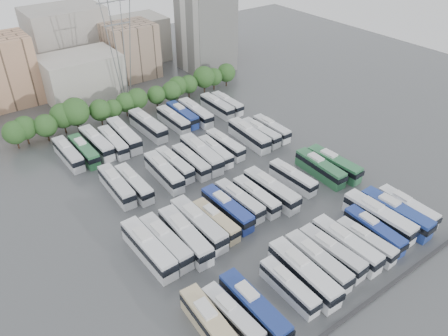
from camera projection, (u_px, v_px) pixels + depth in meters
ground at (231, 192)px, 85.41m from camera, size 220.00×220.00×0.00m
parapet at (369, 301)px, 63.15m from camera, size 56.00×0.50×0.50m
tree_line at (129, 100)px, 110.89m from camera, size 64.68×7.34×8.55m
city_buildings at (60, 59)px, 125.54m from camera, size 102.00×35.00×20.00m
apartment_tower at (206, 28)px, 133.84m from camera, size 14.00×14.00×26.00m
electricity_pylon at (118, 34)px, 109.57m from camera, size 9.00×6.91×33.83m
bus_r0_s0 at (212, 326)px, 57.67m from camera, size 3.38×12.97×4.03m
bus_r0_s1 at (232, 316)px, 59.27m from camera, size 2.96×11.32×3.52m
bus_r0_s2 at (254, 307)px, 60.13m from camera, size 2.84×13.00×4.08m
bus_r0_s4 at (289, 286)px, 63.65m from camera, size 2.56×10.97×3.43m
bus_r0_s5 at (304, 273)px, 65.25m from camera, size 3.49×13.67×4.26m
bus_r0_s6 at (317, 261)px, 67.48m from camera, size 2.99×12.56×3.92m
bus_r0_s7 at (332, 252)px, 69.21m from camera, size 3.15×12.20×3.80m
bus_r0_s8 at (346, 244)px, 70.51m from camera, size 2.91×12.89×4.04m
bus_r0_s9 at (366, 241)px, 71.55m from camera, size 2.87×11.03×3.43m
bus_r0_s10 at (374, 230)px, 73.53m from camera, size 3.08×11.82×3.68m
bus_r0_s11 at (379, 217)px, 76.01m from camera, size 3.27×13.70×4.28m
bus_r0_s12 at (396, 213)px, 76.92m from camera, size 3.36×13.55×4.22m
bus_r0_s13 at (407, 207)px, 78.70m from camera, size 2.80×11.73×3.66m
bus_r1_s0 at (149, 248)px, 69.61m from camera, size 3.29×13.61×4.25m
bus_r1_s1 at (166, 241)px, 71.06m from camera, size 3.18×12.88×4.02m
bus_r1_s2 at (185, 235)px, 72.09m from camera, size 3.39×13.65×4.26m
bus_r1_s3 at (198, 224)px, 74.50m from camera, size 3.26×13.66×4.27m
bus_r1_s4 at (216, 220)px, 75.84m from camera, size 2.84×11.13×3.47m
bus_r1_s5 at (227, 209)px, 78.23m from camera, size 3.07×12.47×3.89m
bus_r1_s6 at (239, 200)px, 80.39m from camera, size 3.01×11.83×3.68m
bus_r1_s7 at (256, 196)px, 81.54m from camera, size 2.59×11.38×3.56m
bus_r1_s8 at (271, 190)px, 82.83m from camera, size 3.31×13.16×4.10m
bus_r1_s10 at (293, 177)px, 86.74m from camera, size 2.90×11.30×3.52m
bus_r1_s12 at (320, 168)px, 89.21m from camera, size 3.31×12.56×3.91m
bus_r1_s13 at (334, 164)px, 90.37m from camera, size 3.37×12.83×3.99m
bus_r2_s1 at (117, 185)px, 84.12m from camera, size 3.05×12.55×3.92m
bus_r2_s2 at (134, 183)px, 84.80m from camera, size 2.64×11.87×3.72m
bus_r2_s4 at (164, 172)px, 88.00m from camera, size 3.29×12.84×4.00m
bus_r2_s5 at (175, 164)px, 90.56m from camera, size 2.74×11.71×3.66m
bus_r2_s6 at (191, 161)px, 91.47m from camera, size 2.65×11.74×3.68m
bus_r2_s7 at (201, 154)px, 93.46m from camera, size 3.63×13.79×4.29m
bus_r2_s8 at (215, 151)px, 95.03m from camera, size 2.96×11.13×3.46m
bus_r2_s9 at (225, 144)px, 97.34m from camera, size 2.76×11.61×3.63m
bus_r2_s11 at (249, 135)px, 100.39m from camera, size 3.49×13.21×4.11m
bus_r2_s12 at (260, 132)px, 101.90m from camera, size 2.82×11.70×3.65m
bus_r2_s13 at (271, 128)px, 103.66m from camera, size 2.49×11.27×3.53m
bus_r3_s0 at (68, 154)px, 93.86m from camera, size 2.87×12.29×3.84m
bus_r3_s1 at (84, 151)px, 94.91m from camera, size 2.75×12.06×3.77m
bus_r3_s2 at (97, 143)px, 97.49m from camera, size 3.22×13.15×4.10m
bus_r3_s3 at (113, 142)px, 98.10m from camera, size 3.02×12.08×3.76m
bus_r3_s4 at (124, 135)px, 100.28m from camera, size 3.47×13.72×4.27m
bus_r3_s6 at (148, 125)px, 104.28m from camera, size 3.43×13.78×4.30m
bus_r3_s8 at (173, 120)px, 107.18m from camera, size 2.71×12.02×3.76m
bus_r3_s9 at (182, 115)px, 109.41m from camera, size 2.84×12.03×3.76m
bus_r3_s10 at (196, 112)px, 110.21m from camera, size 3.16×12.86×4.01m
bus_r3_s12 at (217, 106)px, 113.60m from camera, size 2.63×12.01×3.77m
bus_r3_s13 at (227, 103)px, 115.18m from camera, size 2.50×11.28×3.54m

